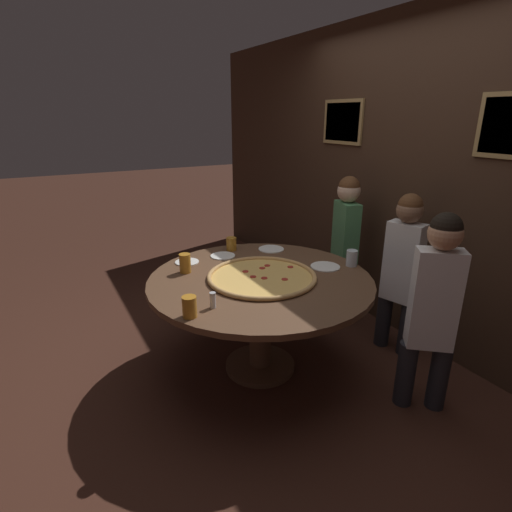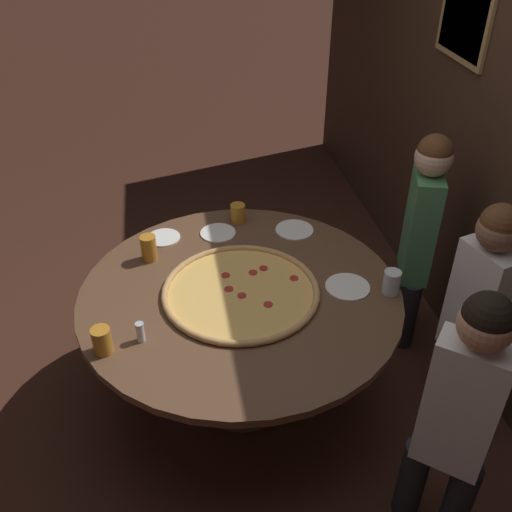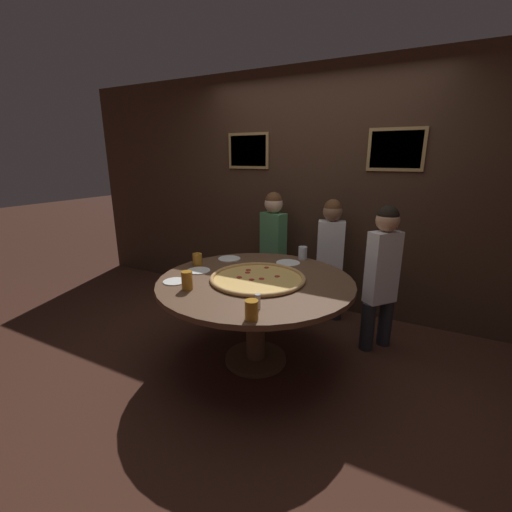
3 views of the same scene
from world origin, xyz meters
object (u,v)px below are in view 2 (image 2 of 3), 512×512
drink_cup_far_right (149,248)px  diner_centre_back (419,231)px  drink_cup_near_left (102,341)px  diner_far_left (459,411)px  white_plate_near_front (348,287)px  white_plate_beside_cup (294,230)px  giant_pizza (241,291)px  white_plate_left_side (218,233)px  drink_cup_far_left (392,282)px  dining_table (241,312)px  white_plate_far_back (164,238)px  diner_far_right (476,308)px  condiment_shaker (140,332)px  drink_cup_beside_pizza (238,213)px

drink_cup_far_right → diner_centre_back: size_ratio=0.11×
drink_cup_near_left → diner_far_left: bearing=67.4°
white_plate_near_front → white_plate_beside_cup: size_ratio=1.02×
giant_pizza → white_plate_left_side: bearing=-175.1°
drink_cup_far_left → dining_table: bearing=-100.7°
white_plate_far_back → drink_cup_far_left: bearing=57.7°
white_plate_left_side → diner_centre_back: (0.19, 1.11, 0.01)m
white_plate_left_side → diner_far_left: bearing=28.4°
white_plate_beside_cup → diner_far_right: bearing=41.4°
white_plate_left_side → condiment_shaker: bearing=-28.4°
white_plate_near_front → condiment_shaker: condiment_shaker is taller
drink_cup_far_right → white_plate_near_front: size_ratio=0.64×
diner_far_right → diner_centre_back: size_ratio=0.97×
giant_pizza → drink_cup_far_left: (0.12, 0.71, 0.05)m
drink_cup_far_right → drink_cup_near_left: size_ratio=1.13×
drink_cup_beside_pizza → drink_cup_near_left: 1.19m
drink_cup_far_right → diner_far_right: bearing=66.7°
diner_centre_back → giant_pizza: bearing=126.4°
drink_cup_far_left → drink_cup_far_right: (-0.48, -1.14, 0.01)m
white_plate_far_back → white_plate_beside_cup: same height
white_plate_near_front → white_plate_left_side: same height
drink_cup_near_left → diner_far_right: bearing=90.1°
white_plate_near_front → white_plate_beside_cup: bearing=-166.0°
dining_table → drink_cup_beside_pizza: size_ratio=14.29×
white_plate_near_front → drink_cup_far_right: bearing=-113.5°
drink_cup_far_right → white_plate_beside_cup: 0.82m
white_plate_near_front → diner_far_right: size_ratio=0.17×
white_plate_left_side → condiment_shaker: (0.80, -0.43, 0.05)m
white_plate_near_front → giant_pizza: bearing=-95.0°
drink_cup_beside_pizza → white_plate_far_back: bearing=-76.6°
drink_cup_near_left → white_plate_left_side: size_ratio=0.63×
white_plate_left_side → drink_cup_far_right: bearing=-64.2°
drink_cup_far_left → white_plate_beside_cup: 0.71m
diner_centre_back → white_plate_left_side: bearing=98.1°
diner_far_right → diner_far_left: size_ratio=0.98×
white_plate_near_front → condiment_shaker: bearing=-78.6°
white_plate_near_front → white_plate_left_side: 0.82m
dining_table → white_plate_beside_cup: white_plate_beside_cup is taller
white_plate_far_back → diner_centre_back: 1.43m
white_plate_left_side → diner_far_right: diner_far_right is taller
drink_cup_near_left → diner_far_left: 1.46m
dining_table → white_plate_beside_cup: size_ratio=7.31×
drink_cup_beside_pizza → white_plate_near_front: drink_cup_beside_pizza is taller
drink_cup_beside_pizza → white_plate_far_back: (0.10, -0.43, -0.05)m
drink_cup_far_right → diner_far_right: size_ratio=0.11×
giant_pizza → drink_cup_far_left: 0.72m
drink_cup_far_left → white_plate_near_front: bearing=-110.3°
white_plate_beside_cup → diner_centre_back: (0.15, 0.68, 0.01)m
white_plate_left_side → diner_centre_back: 1.13m
drink_cup_far_right → diner_far_left: diner_far_left is taller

